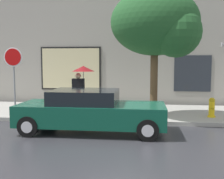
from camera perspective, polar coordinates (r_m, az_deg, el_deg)
The scene contains 8 objects.
ground_plane at distance 9.02m, azimuth 2.58°, elevation -8.80°, with size 60.00×60.00×0.00m, color #333338.
sidewalk at distance 11.93m, azimuth 3.70°, elevation -4.85°, with size 20.00×4.00×0.15m, color #A3A099.
building_facade at distance 14.28m, azimuth 4.27°, elevation 10.60°, with size 20.00×0.67×7.00m.
parked_car at distance 8.90m, azimuth -4.55°, elevation -4.50°, with size 4.70×1.90×1.37m.
fire_hydrant at distance 11.21m, azimuth 20.09°, elevation -3.56°, with size 0.30×0.44×0.76m.
pedestrian_with_umbrella at distance 11.31m, azimuth -6.39°, elevation 2.71°, with size 0.93×0.92×1.96m.
street_tree at distance 10.51m, azimuth 9.79°, elevation 13.21°, with size 3.31×2.81×4.84m.
stop_sign at distance 11.44m, azimuth -19.86°, elevation 4.33°, with size 0.76×0.10×2.69m.
Camera 1 is at (0.67, -8.71, 2.26)m, focal length 43.81 mm.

